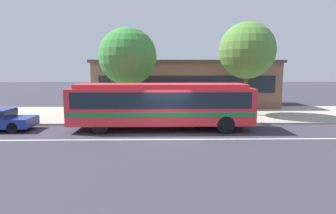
{
  "coord_description": "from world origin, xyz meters",
  "views": [
    {
      "loc": [
        -0.3,
        -15.1,
        3.71
      ],
      "look_at": [
        0.05,
        2.17,
        1.3
      ],
      "focal_mm": 30.06,
      "sensor_mm": 36.0,
      "label": 1
    }
  ],
  "objects_px": {
    "bus_stop_sign": "(237,99)",
    "street_tree_mid_block": "(247,51)",
    "transit_bus": "(162,103)",
    "pedestrian_waiting_near_sign": "(149,105)",
    "pedestrian_walking_along_curb": "(185,106)",
    "street_tree_near_stop": "(128,57)"
  },
  "relations": [
    {
      "from": "bus_stop_sign",
      "to": "pedestrian_walking_along_curb",
      "type": "bearing_deg",
      "value": 170.7
    },
    {
      "from": "transit_bus",
      "to": "pedestrian_walking_along_curb",
      "type": "bearing_deg",
      "value": 54.2
    },
    {
      "from": "street_tree_near_stop",
      "to": "pedestrian_walking_along_curb",
      "type": "bearing_deg",
      "value": -25.12
    },
    {
      "from": "pedestrian_waiting_near_sign",
      "to": "street_tree_near_stop",
      "type": "height_order",
      "value": "street_tree_near_stop"
    },
    {
      "from": "transit_bus",
      "to": "pedestrian_waiting_near_sign",
      "type": "bearing_deg",
      "value": 106.99
    },
    {
      "from": "pedestrian_walking_along_curb",
      "to": "street_tree_near_stop",
      "type": "height_order",
      "value": "street_tree_near_stop"
    },
    {
      "from": "transit_bus",
      "to": "pedestrian_waiting_near_sign",
      "type": "height_order",
      "value": "transit_bus"
    },
    {
      "from": "bus_stop_sign",
      "to": "street_tree_near_stop",
      "type": "relative_size",
      "value": 0.36
    },
    {
      "from": "transit_bus",
      "to": "bus_stop_sign",
      "type": "height_order",
      "value": "transit_bus"
    },
    {
      "from": "pedestrian_walking_along_curb",
      "to": "street_tree_near_stop",
      "type": "xyz_separation_m",
      "value": [
        -4.07,
        1.91,
        3.42
      ]
    },
    {
      "from": "pedestrian_waiting_near_sign",
      "to": "pedestrian_walking_along_curb",
      "type": "relative_size",
      "value": 1.0
    },
    {
      "from": "transit_bus",
      "to": "pedestrian_waiting_near_sign",
      "type": "xyz_separation_m",
      "value": [
        -0.88,
        2.88,
        -0.51
      ]
    },
    {
      "from": "pedestrian_walking_along_curb",
      "to": "street_tree_near_stop",
      "type": "relative_size",
      "value": 0.26
    },
    {
      "from": "transit_bus",
      "to": "bus_stop_sign",
      "type": "bearing_deg",
      "value": 18.58
    },
    {
      "from": "street_tree_near_stop",
      "to": "pedestrian_waiting_near_sign",
      "type": "bearing_deg",
      "value": -38.49
    },
    {
      "from": "street_tree_mid_block",
      "to": "bus_stop_sign",
      "type": "bearing_deg",
      "value": -116.1
    },
    {
      "from": "pedestrian_waiting_near_sign",
      "to": "street_tree_near_stop",
      "type": "xyz_separation_m",
      "value": [
        -1.58,
        1.26,
        3.42
      ]
    },
    {
      "from": "bus_stop_sign",
      "to": "street_tree_mid_block",
      "type": "xyz_separation_m",
      "value": [
        1.43,
        2.91,
        3.35
      ]
    },
    {
      "from": "pedestrian_walking_along_curb",
      "to": "bus_stop_sign",
      "type": "distance_m",
      "value": 3.47
    },
    {
      "from": "pedestrian_walking_along_curb",
      "to": "street_tree_mid_block",
      "type": "height_order",
      "value": "street_tree_mid_block"
    },
    {
      "from": "pedestrian_waiting_near_sign",
      "to": "street_tree_mid_block",
      "type": "height_order",
      "value": "street_tree_mid_block"
    },
    {
      "from": "pedestrian_waiting_near_sign",
      "to": "street_tree_mid_block",
      "type": "relative_size",
      "value": 0.24
    }
  ]
}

